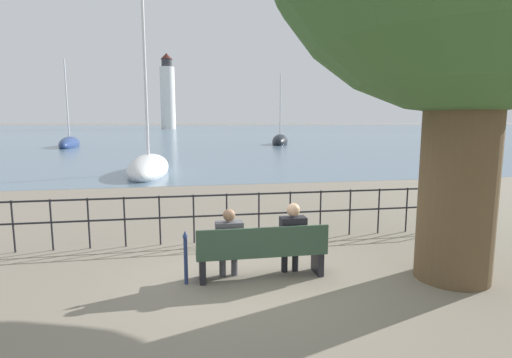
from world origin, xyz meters
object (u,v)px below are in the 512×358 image
Objects in this scene: park_bench at (262,252)px; sailboat_0 at (280,141)px; seated_person_left at (229,240)px; closed_umbrella at (186,254)px; sailboat_3 at (70,144)px; harbor_lighthouse at (168,94)px; seated_person_right at (292,235)px; sailboat_4 at (149,167)px.

sailboat_0 is at bearing 75.94° from park_bench.
seated_person_left reaches higher than park_bench.
sailboat_0 is (10.64, 37.58, -0.13)m from closed_umbrella.
seated_person_left is 0.13× the size of sailboat_3.
seated_person_left is at bearing -77.71° from sailboat_3.
seated_person_left is 0.14× the size of sailboat_0.
harbor_lighthouse reaches higher than sailboat_0.
park_bench is 0.59m from seated_person_right.
harbor_lighthouse is at bearing 92.15° from closed_umbrella.
seated_person_left is 0.10× the size of sailboat_4.
closed_umbrella is at bearing -172.33° from seated_person_left.
sailboat_3 reaches higher than closed_umbrella.
closed_umbrella is (-1.77, -0.09, -0.19)m from seated_person_right.
sailboat_4 is (9.71, -23.06, 0.01)m from sailboat_3.
seated_person_left reaches higher than closed_umbrella.
seated_person_left is at bearing -87.55° from harbor_lighthouse.
sailboat_0 is at bearing -4.91° from sailboat_3.
closed_umbrella is at bearing -81.29° from sailboat_4.
sailboat_4 is (-2.98, 14.14, -0.10)m from park_bench.
seated_person_right is 1.79m from closed_umbrella.
harbor_lighthouse reaches higher than sailboat_4.
sailboat_4 reaches higher than closed_umbrella.
sailboat_4 is at bearing -101.27° from sailboat_0.
seated_person_left is 134.23m from harbor_lighthouse.
sailboat_0 reaches higher than park_bench.
park_bench is 0.09× the size of harbor_lighthouse.
park_bench is 38.73m from sailboat_0.
closed_umbrella is at bearing -179.37° from park_bench.
sailboat_3 is at bearing 108.15° from seated_person_left.
park_bench is 0.18× the size of sailboat_4.
park_bench is at bearing -77.01° from sailboat_3.
seated_person_right is 14.50m from sailboat_4.
harbor_lighthouse is (-5.02, 133.75, 11.14)m from closed_umbrella.
seated_person_right is 1.41× the size of closed_umbrella.
closed_umbrella is at bearing -87.85° from harbor_lighthouse.
sailboat_3 reaches higher than seated_person_left.
harbor_lighthouse is (-5.73, 133.65, 10.98)m from seated_person_left.
harbor_lighthouse reaches higher than park_bench.
harbor_lighthouse is (-15.67, 96.17, 11.27)m from sailboat_0.
harbor_lighthouse is at bearing 115.85° from sailboat_0.
sailboat_4 is at bearing -73.01° from sailboat_3.
sailboat_4 is at bearing 99.88° from seated_person_left.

